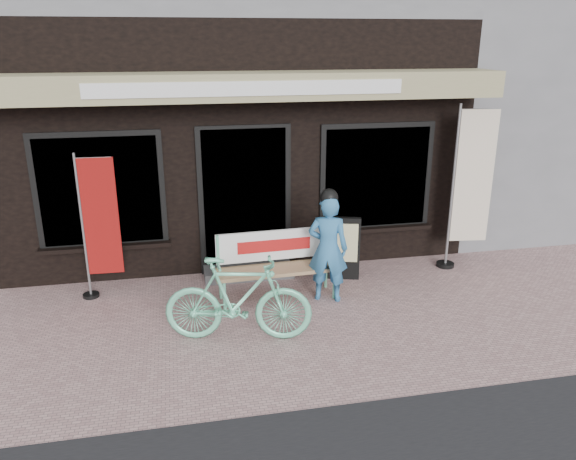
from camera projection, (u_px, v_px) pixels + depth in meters
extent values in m
plane|color=tan|center=(268.00, 334.00, 6.69)|extent=(70.00, 70.00, 0.00)
cube|color=black|center=(224.00, 123.00, 10.75)|extent=(7.00, 6.00, 3.60)
cube|color=tan|center=(245.00, 86.00, 7.33)|extent=(7.00, 0.80, 0.35)
cube|color=white|center=(249.00, 89.00, 6.95)|extent=(4.00, 0.02, 0.18)
cube|color=black|center=(245.00, 201.00, 8.17)|extent=(1.20, 0.06, 2.10)
cube|color=black|center=(245.00, 201.00, 8.16)|extent=(1.35, 0.04, 2.20)
cube|color=black|center=(100.00, 191.00, 7.71)|extent=(1.60, 0.06, 1.50)
cube|color=black|center=(376.00, 178.00, 8.47)|extent=(1.60, 0.06, 1.50)
cube|color=black|center=(100.00, 191.00, 7.70)|extent=(1.75, 0.04, 1.65)
cube|color=black|center=(376.00, 178.00, 8.46)|extent=(1.75, 0.04, 1.65)
cube|color=black|center=(106.00, 247.00, 7.92)|extent=(1.80, 0.18, 0.06)
cube|color=black|center=(375.00, 229.00, 8.67)|extent=(1.80, 0.18, 0.06)
cube|color=#59595B|center=(249.00, 272.00, 8.29)|extent=(1.30, 0.45, 0.15)
cylinder|color=#6ED7AB|center=(225.00, 297.00, 7.21)|extent=(0.04, 0.04, 0.39)
cylinder|color=#6ED7AB|center=(221.00, 285.00, 7.55)|extent=(0.04, 0.04, 0.39)
cylinder|color=#6ED7AB|center=(334.00, 285.00, 7.55)|extent=(0.04, 0.04, 0.39)
cylinder|color=#6ED7AB|center=(326.00, 274.00, 7.89)|extent=(0.04, 0.04, 0.39)
cube|color=#A6825B|center=(277.00, 270.00, 7.48)|extent=(1.69, 0.50, 0.05)
cylinder|color=#6ED7AB|center=(218.00, 254.00, 7.40)|extent=(0.04, 0.04, 0.51)
cylinder|color=#6ED7AB|center=(328.00, 244.00, 7.75)|extent=(0.04, 0.04, 0.51)
cube|color=white|center=(274.00, 245.00, 7.57)|extent=(1.58, 0.11, 0.42)
cube|color=#B21414|center=(274.00, 246.00, 7.55)|extent=(1.00, 0.06, 0.17)
cylinder|color=#6ED7AB|center=(218.00, 264.00, 7.24)|extent=(0.06, 0.41, 0.04)
cylinder|color=#6ED7AB|center=(334.00, 253.00, 7.61)|extent=(0.06, 0.41, 0.04)
imported|color=teal|center=(328.00, 249.00, 7.36)|extent=(0.62, 0.51, 1.45)
sphere|color=black|center=(329.00, 198.00, 7.14)|extent=(0.30, 0.30, 0.23)
imported|color=#6ED7AB|center=(238.00, 299.00, 6.42)|extent=(1.76, 0.83, 1.02)
cylinder|color=gray|center=(83.00, 228.00, 7.33)|extent=(0.03, 0.03, 1.98)
cylinder|color=gray|center=(93.00, 158.00, 7.07)|extent=(0.45, 0.03, 0.02)
cube|color=maroon|center=(101.00, 217.00, 7.33)|extent=(0.45, 0.04, 1.58)
cylinder|color=black|center=(91.00, 295.00, 7.65)|extent=(0.22, 0.22, 0.05)
cylinder|color=gray|center=(453.00, 189.00, 8.28)|extent=(0.05, 0.05, 2.48)
cylinder|color=gray|center=(480.00, 110.00, 7.93)|extent=(0.56, 0.10, 0.03)
cube|color=beige|center=(474.00, 177.00, 8.25)|extent=(0.56, 0.11, 1.97)
cylinder|color=black|center=(445.00, 265.00, 8.67)|extent=(0.30, 0.30, 0.06)
cube|color=black|center=(344.00, 248.00, 8.10)|extent=(0.47, 0.21, 0.94)
cube|color=beige|center=(344.00, 243.00, 8.01)|extent=(0.39, 0.13, 0.57)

